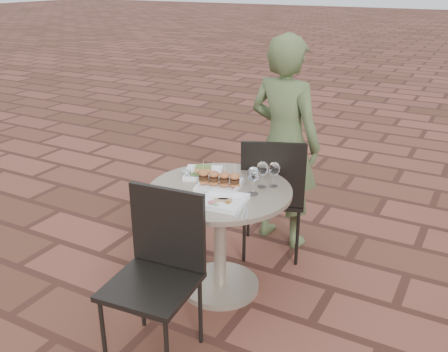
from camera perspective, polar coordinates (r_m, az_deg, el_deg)
The scene contains 13 objects.
ground at distance 3.31m, azimuth 2.87°, elevation -14.37°, with size 60.00×60.00×0.00m, color brown.
cafe_table at distance 3.20m, azimuth -0.47°, elevation -5.48°, with size 0.90×0.90×0.73m.
chair_far at distance 3.56m, azimuth 5.59°, elevation -1.46°, with size 0.57×0.57×0.93m.
chair_near at distance 2.71m, azimuth -7.41°, elevation -9.61°, with size 0.48×0.48×0.93m.
diner at distance 3.73m, azimuth 6.90°, elevation 3.76°, with size 0.58×0.38×1.60m, color #47562F.
plate_salmon at distance 3.29m, azimuth -2.40°, elevation 0.39°, with size 0.31×0.31×0.07m.
plate_sliders at distance 3.09m, azimuth -0.57°, elevation -0.65°, with size 0.31×0.31×0.17m.
plate_tuna at distance 2.89m, azimuth -0.14°, elevation -2.85°, with size 0.28×0.28×0.03m.
wine_glass_right at distance 2.97m, azimuth 3.38°, elevation 0.12°, with size 0.07×0.07×0.18m.
wine_glass_mid at distance 3.08m, azimuth 4.42°, elevation 0.80°, with size 0.07×0.07×0.17m.
wine_glass_far at distance 3.10m, azimuth 5.76°, elevation 0.77°, with size 0.07×0.07×0.16m.
steel_ramekin at distance 3.26m, azimuth -4.34°, elevation 0.21°, with size 0.06×0.06×0.05m, color silver.
cutlery_set at distance 2.79m, azimuth 2.25°, elevation -4.18°, with size 0.08×0.18×0.00m, color silver, non-canonical shape.
Camera 1 is at (1.13, -2.40, 1.97)m, focal length 40.00 mm.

